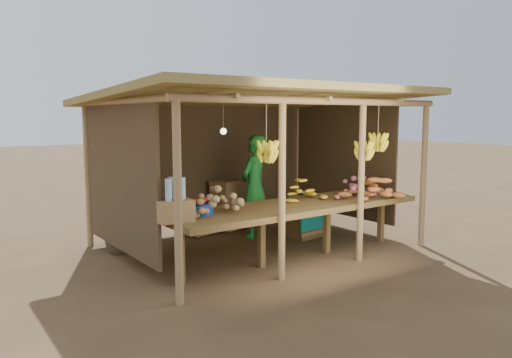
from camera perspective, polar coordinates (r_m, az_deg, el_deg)
ground at (r=7.86m, az=-0.00°, el=-7.61°), size 60.00×60.00×0.00m
stall_structure at (r=7.55m, az=0.37°, el=6.43°), size 4.70×3.50×2.43m
counter at (r=6.97m, az=4.60°, el=-3.34°), size 3.90×1.05×0.80m
potato_heap at (r=6.24m, az=-4.56°, el=-2.31°), size 1.09×0.90×0.36m
sweet_potato_heap at (r=7.57m, az=12.91°, el=-0.82°), size 1.03×0.73×0.36m
onion_heap at (r=7.58m, az=10.85°, el=-0.74°), size 0.96×0.71×0.36m
banana_pile at (r=7.25m, az=5.44°, el=-1.05°), size 0.68×0.53×0.35m
tomato_basin at (r=6.25m, az=-6.59°, el=-3.25°), size 0.38×0.38×0.20m
bottle_box at (r=5.84m, az=-9.37°, el=-2.91°), size 0.43×0.36×0.51m
vendor at (r=8.25m, az=-0.19°, el=-0.87°), size 0.73×0.63×1.70m
tarp_crate at (r=8.42m, az=5.40°, el=-4.40°), size 0.72×0.64×0.78m
carton_stack at (r=8.77m, az=-4.23°, el=-3.51°), size 1.24×0.58×0.87m
burlap_sacks at (r=7.75m, az=-13.90°, el=-6.09°), size 0.84×0.44×0.59m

